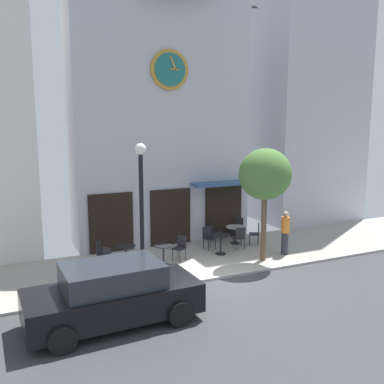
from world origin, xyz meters
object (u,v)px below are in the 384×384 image
(cafe_chair_right_end, at_px, (256,232))
(parked_car_black, at_px, (113,294))
(street_lamp, at_px, (142,212))
(cafe_table_center_right, at_px, (235,231))
(cafe_chair_facing_street, at_px, (208,236))
(cafe_table_leftmost, at_px, (163,252))
(cafe_chair_near_lamp, at_px, (240,236))
(cafe_table_center, at_px, (221,241))
(cafe_chair_curbside, at_px, (180,246))
(cafe_chair_corner, at_px, (102,251))
(cafe_chair_by_entrance, at_px, (238,226))
(cafe_chair_outer, at_px, (109,257))
(cafe_table_near_curb, at_px, (126,252))
(cafe_chair_facing_wall, at_px, (215,230))
(pedestrian_orange, at_px, (285,232))
(street_tree, at_px, (265,175))

(cafe_chair_right_end, distance_m, parked_car_black, 8.28)
(street_lamp, relative_size, cafe_table_center_right, 5.52)
(cafe_table_center_right, height_order, cafe_chair_facing_street, cafe_chair_facing_street)
(cafe_table_leftmost, xyz_separation_m, cafe_chair_near_lamp, (3.42, 0.56, 0.03))
(cafe_table_center, bearing_deg, cafe_chair_curbside, 179.35)
(cafe_table_center, distance_m, cafe_table_center_right, 1.60)
(cafe_chair_corner, bearing_deg, street_lamp, -62.80)
(cafe_chair_right_end, bearing_deg, cafe_chair_by_entrance, 97.72)
(cafe_chair_by_entrance, relative_size, cafe_chair_outer, 1.00)
(cafe_chair_right_end, bearing_deg, cafe_table_near_curb, -177.29)
(cafe_chair_by_entrance, distance_m, cafe_chair_curbside, 3.81)
(cafe_chair_right_end, bearing_deg, cafe_chair_near_lamp, -164.67)
(cafe_chair_facing_wall, bearing_deg, cafe_chair_corner, -168.52)
(cafe_chair_by_entrance, bearing_deg, pedestrian_orange, -79.93)
(cafe_chair_facing_wall, bearing_deg, cafe_table_center_right, -39.15)
(cafe_table_leftmost, xyz_separation_m, cafe_chair_outer, (-1.92, 0.06, 0.03))
(cafe_chair_near_lamp, bearing_deg, cafe_chair_facing_street, 153.33)
(cafe_table_center, relative_size, cafe_chair_right_end, 0.83)
(cafe_chair_corner, bearing_deg, cafe_chair_right_end, -0.39)
(cafe_table_leftmost, bearing_deg, street_tree, -15.12)
(cafe_table_leftmost, distance_m, cafe_chair_corner, 2.17)
(pedestrian_orange, xyz_separation_m, parked_car_black, (-7.34, -2.87, -0.10))
(cafe_table_leftmost, distance_m, cafe_table_center, 2.45)
(cafe_chair_facing_street, bearing_deg, cafe_chair_outer, -165.99)
(street_tree, bearing_deg, cafe_table_leftmost, 164.88)
(cafe_table_leftmost, distance_m, parked_car_black, 4.46)
(cafe_chair_right_end, distance_m, cafe_chair_outer, 6.32)
(cafe_chair_outer, xyz_separation_m, pedestrian_orange, (6.59, -0.75, 0.33))
(cafe_chair_outer, bearing_deg, cafe_table_leftmost, -1.77)
(cafe_table_near_curb, bearing_deg, cafe_chair_facing_wall, 17.44)
(cafe_table_center_right, height_order, cafe_chair_curbside, cafe_chair_curbside)
(cafe_table_leftmost, relative_size, cafe_table_center, 0.98)
(cafe_table_near_curb, height_order, cafe_table_leftmost, cafe_table_leftmost)
(cafe_chair_curbside, bearing_deg, cafe_table_leftmost, -157.96)
(cafe_table_leftmost, height_order, cafe_chair_curbside, cafe_chair_curbside)
(cafe_table_leftmost, bearing_deg, cafe_chair_curbside, 22.04)
(cafe_table_center_right, bearing_deg, cafe_table_leftmost, -160.30)
(street_tree, distance_m, cafe_chair_facing_wall, 3.88)
(cafe_chair_facing_street, xyz_separation_m, cafe_chair_facing_wall, (0.68, 0.75, 0.00))
(cafe_chair_near_lamp, xyz_separation_m, cafe_chair_corner, (-5.41, 0.30, 0.00))
(cafe_table_near_curb, distance_m, cafe_chair_near_lamp, 4.62)
(cafe_table_leftmost, relative_size, cafe_chair_curbside, 0.81)
(street_lamp, height_order, cafe_chair_facing_street, street_lamp)
(cafe_table_center, xyz_separation_m, cafe_chair_by_entrance, (1.76, 1.70, -0.01))
(cafe_chair_corner, height_order, pedestrian_orange, pedestrian_orange)
(cafe_table_leftmost, bearing_deg, street_lamp, -138.32)
(cafe_chair_curbside, bearing_deg, cafe_chair_facing_wall, 35.00)
(cafe_table_near_curb, height_order, cafe_chair_right_end, cafe_chair_right_end)
(cafe_chair_by_entrance, xyz_separation_m, cafe_chair_outer, (-6.11, -1.93, 0.00))
(street_tree, bearing_deg, street_lamp, 179.96)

